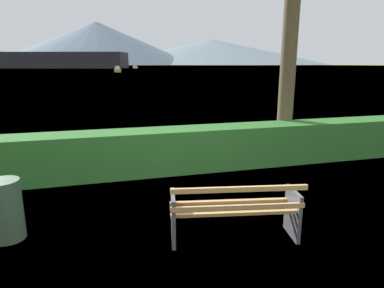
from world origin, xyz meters
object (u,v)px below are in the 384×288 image
(trash_bin, at_px, (6,210))
(fishing_boat_near, at_px, (118,70))
(park_bench, at_px, (235,211))
(tender_far, at_px, (135,67))
(sailboat_mid, at_px, (2,66))

(trash_bin, distance_m, fishing_boat_near, 90.18)
(park_bench, distance_m, fishing_boat_near, 90.86)
(tender_far, bearing_deg, sailboat_mid, 133.24)
(tender_far, bearing_deg, park_bench, -95.52)
(fishing_boat_near, bearing_deg, tender_far, 80.39)
(park_bench, distance_m, tender_far, 163.91)
(park_bench, height_order, trash_bin, park_bench)
(park_bench, bearing_deg, trash_bin, 164.14)
(trash_bin, xyz_separation_m, tender_far, (18.77, 162.30, 0.15))
(park_bench, xyz_separation_m, fishing_boat_near, (3.52, 90.79, 0.16))
(park_bench, xyz_separation_m, trash_bin, (-3.00, 0.85, -0.00))
(trash_bin, height_order, tender_far, tender_far)
(trash_bin, distance_m, sailboat_mid, 252.30)
(fishing_boat_near, distance_m, sailboat_mid, 168.66)
(fishing_boat_near, distance_m, tender_far, 73.39)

